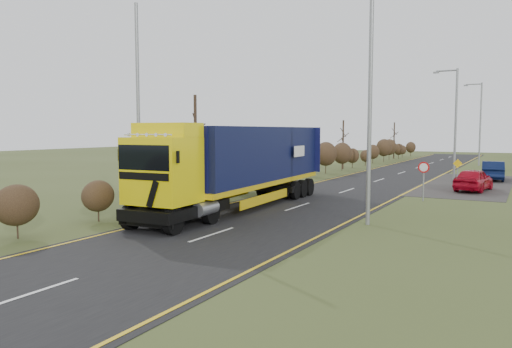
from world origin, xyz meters
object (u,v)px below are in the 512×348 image
Objects in this scene: lorry at (242,161)px; streetlight_near at (367,93)px; car_red_hatchback at (473,180)px; speed_sign at (424,174)px; car_blue_sedan at (493,171)px.

lorry is 7.63m from streetlight_near.
streetlight_near is (6.84, -1.29, 3.12)m from lorry.
speed_sign reaches higher than car_red_hatchback.
speed_sign is (-2.64, -15.15, 0.79)m from car_blue_sedan.
streetlight_near is at bearing 77.09° from car_blue_sedan.
speed_sign is at bearing 84.08° from streetlight_near.
car_blue_sedan is 0.46× the size of streetlight_near.
car_red_hatchback is (9.72, 13.67, -1.70)m from lorry.
streetlight_near is at bearing -95.92° from speed_sign.
car_red_hatchback is at bearing 79.11° from streetlight_near.
lorry reaches higher than car_blue_sedan.
car_red_hatchback is at bearing 72.98° from speed_sign.
lorry is 3.55× the size of car_red_hatchback.
lorry is 3.36× the size of car_blue_sedan.
car_blue_sedan is 15.39m from speed_sign.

